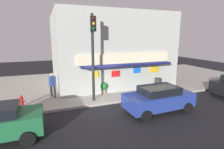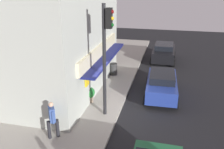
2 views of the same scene
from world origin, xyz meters
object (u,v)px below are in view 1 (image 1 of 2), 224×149
Objects in this scene: traffic_light at (93,47)px; potted_plant_by_window at (120,85)px; parked_car_blue at (159,98)px; trash_can at (158,83)px; pedestrian at (52,84)px; fire_hydrant at (21,101)px; potted_plant_by_doorway at (104,87)px.

traffic_light is 6.53× the size of potted_plant_by_window.
parked_car_blue is at bearing -39.69° from traffic_light.
trash_can is at bearing 55.50° from parked_car_blue.
pedestrian reaches higher than parked_car_blue.
parked_car_blue reaches higher than fire_hydrant.
parked_car_blue is (7.87, -3.38, 0.31)m from fire_hydrant.
trash_can is 0.97× the size of potted_plant_by_doorway.
pedestrian is 7.47m from parked_car_blue.
potted_plant_by_doorway is (-4.72, 0.36, 0.07)m from trash_can.
trash_can is 3.35m from potted_plant_by_window.
trash_can is at bearing -9.57° from potted_plant_by_window.
potted_plant_by_window is at bearing 170.43° from trash_can.
potted_plant_by_window is at bearing 7.35° from fire_hydrant.
potted_plant_by_window is 0.21× the size of parked_car_blue.
fire_hydrant is 0.80× the size of potted_plant_by_doorway.
potted_plant_by_window is at bearing -3.03° from pedestrian.
pedestrian reaches higher than potted_plant_by_window.
fire_hydrant is 2.39m from pedestrian.
pedestrian is (-2.59, 1.83, -2.68)m from traffic_light.
traffic_light is 5.68m from fire_hydrant.
potted_plant_by_window is (7.14, 0.92, 0.12)m from fire_hydrant.
fire_hydrant is 0.41× the size of pedestrian.
fire_hydrant is at bearing 172.03° from traffic_light.
traffic_light is 1.36× the size of parked_car_blue.
trash_can is 4.74m from potted_plant_by_doorway.
potted_plant_by_window is at bearing 7.86° from potted_plant_by_doorway.
trash_can is 1.02× the size of potted_plant_by_window.
potted_plant_by_window is (5.17, -0.27, -0.52)m from pedestrian.
potted_plant_by_doorway is 4.64m from parked_car_blue.
fire_hydrant is 7.20m from potted_plant_by_window.
parked_car_blue is at bearing -80.42° from potted_plant_by_window.
trash_can is at bearing -5.59° from pedestrian.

